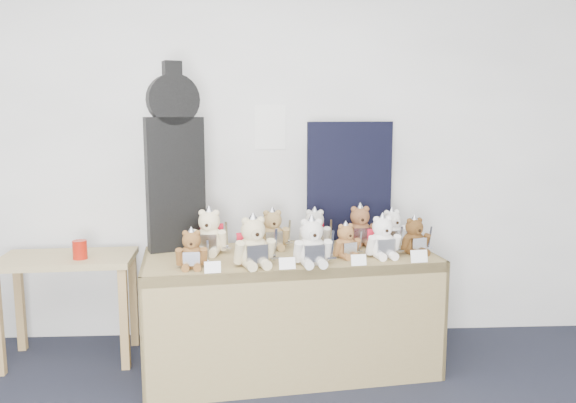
{
  "coord_description": "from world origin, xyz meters",
  "views": [
    {
      "loc": [
        0.46,
        -1.38,
        1.55
      ],
      "look_at": [
        0.64,
        1.83,
        1.06
      ],
      "focal_mm": 35.0,
      "sensor_mm": 36.0,
      "label": 1
    }
  ],
  "objects": [
    {
      "name": "teddy_front_end",
      "position": [
        1.41,
        1.89,
        0.82
      ],
      "size": [
        0.21,
        0.19,
        0.25
      ],
      "rotation": [
        0.0,
        0.0,
        0.3
      ],
      "color": "brown",
      "rests_on": "display_table"
    },
    {
      "name": "teddy_back_centre_right",
      "position": [
        0.83,
        2.11,
        0.83
      ],
      "size": [
        0.22,
        0.19,
        0.27
      ],
      "rotation": [
        0.0,
        0.0,
        -0.03
      ],
      "color": "silver",
      "rests_on": "display_table"
    },
    {
      "name": "teddy_back_end",
      "position": [
        1.32,
        2.09,
        0.83
      ],
      "size": [
        0.23,
        0.21,
        0.27
      ],
      "rotation": [
        0.0,
        0.0,
        0.35
      ],
      "color": "white",
      "rests_on": "display_table"
    },
    {
      "name": "teddy_front_centre",
      "position": [
        0.77,
        1.67,
        0.84
      ],
      "size": [
        0.25,
        0.21,
        0.3
      ],
      "rotation": [
        0.0,
        0.0,
        0.14
      ],
      "color": "silver",
      "rests_on": "display_table"
    },
    {
      "name": "teddy_front_far_right",
      "position": [
        1.2,
        1.82,
        0.83
      ],
      "size": [
        0.23,
        0.21,
        0.28
      ],
      "rotation": [
        0.0,
        0.0,
        0.17
      ],
      "color": "white",
      "rests_on": "display_table"
    },
    {
      "name": "teddy_back_right",
      "position": [
        1.12,
        2.14,
        0.84
      ],
      "size": [
        0.24,
        0.2,
        0.29
      ],
      "rotation": [
        0.0,
        0.0,
        0.06
      ],
      "color": "brown",
      "rests_on": "display_table"
    },
    {
      "name": "guitar_case",
      "position": [
        -0.04,
        2.07,
        1.29
      ],
      "size": [
        0.36,
        0.22,
        1.15
      ],
      "rotation": [
        0.0,
        0.0,
        0.38
      ],
      "color": "black",
      "rests_on": "display_table"
    },
    {
      "name": "teddy_front_right",
      "position": [
        0.98,
        1.83,
        0.81
      ],
      "size": [
        0.19,
        0.18,
        0.23
      ],
      "rotation": [
        0.0,
        0.0,
        0.38
      ],
      "color": "#8E5F35",
      "rests_on": "display_table"
    },
    {
      "name": "entry_card_c",
      "position": [
        1.03,
        1.63,
        0.76
      ],
      "size": [
        0.09,
        0.03,
        0.06
      ],
      "primitive_type": "cube",
      "rotation": [
        -0.24,
        0.0,
        0.13
      ],
      "color": "white",
      "rests_on": "display_table"
    },
    {
      "name": "teddy_back_centre_left",
      "position": [
        0.56,
        2.07,
        0.84
      ],
      "size": [
        0.23,
        0.2,
        0.28
      ],
      "rotation": [
        0.0,
        0.0,
        0.15
      ],
      "color": "#9C7E4E",
      "rests_on": "display_table"
    },
    {
      "name": "display_table",
      "position": [
        0.67,
        1.86,
        0.57
      ],
      "size": [
        1.82,
        0.95,
        0.72
      ],
      "rotation": [
        0.0,
        0.0,
        0.13
      ],
      "color": "olive",
      "rests_on": "floor"
    },
    {
      "name": "entry_card_d",
      "position": [
        1.38,
        1.67,
        0.76
      ],
      "size": [
        0.1,
        0.03,
        0.07
      ],
      "primitive_type": "cube",
      "rotation": [
        -0.24,
        0.0,
        0.13
      ],
      "color": "white",
      "rests_on": "display_table"
    },
    {
      "name": "room_shell",
      "position": [
        0.56,
        2.49,
        1.47
      ],
      "size": [
        6.0,
        6.0,
        6.0
      ],
      "color": "white",
      "rests_on": "floor"
    },
    {
      "name": "entry_card_b",
      "position": [
        0.62,
        1.57,
        0.76
      ],
      "size": [
        0.09,
        0.03,
        0.06
      ],
      "primitive_type": "cube",
      "rotation": [
        -0.24,
        0.0,
        0.13
      ],
      "color": "white",
      "rests_on": "display_table"
    },
    {
      "name": "side_table",
      "position": [
        -0.73,
        2.12,
        0.56
      ],
      "size": [
        0.84,
        0.5,
        0.68
      ],
      "rotation": [
        0.0,
        0.0,
        0.06
      ],
      "color": "#958350",
      "rests_on": "floor"
    },
    {
      "name": "teddy_front_far_left",
      "position": [
        0.1,
        1.64,
        0.82
      ],
      "size": [
        0.2,
        0.16,
        0.24
      ],
      "rotation": [
        0.0,
        0.0,
        0.06
      ],
      "color": "brown",
      "rests_on": "display_table"
    },
    {
      "name": "teddy_front_left",
      "position": [
        0.44,
        1.66,
        0.85
      ],
      "size": [
        0.27,
        0.24,
        0.32
      ],
      "rotation": [
        0.0,
        0.0,
        0.3
      ],
      "color": "beige",
      "rests_on": "display_table"
    },
    {
      "name": "entry_card_a",
      "position": [
        0.22,
        1.52,
        0.76
      ],
      "size": [
        0.09,
        0.03,
        0.06
      ],
      "primitive_type": "cube",
      "rotation": [
        -0.24,
        0.0,
        0.13
      ],
      "color": "white",
      "rests_on": "display_table"
    },
    {
      "name": "navy_board",
      "position": [
        1.08,
        2.31,
        1.12
      ],
      "size": [
        0.59,
        0.13,
        0.79
      ],
      "primitive_type": "cube",
      "rotation": [
        0.0,
        0.0,
        0.19
      ],
      "color": "black",
      "rests_on": "display_table"
    },
    {
      "name": "red_cup",
      "position": [
        -0.63,
        2.05,
        0.74
      ],
      "size": [
        0.09,
        0.09,
        0.12
      ],
      "primitive_type": "cylinder",
      "color": "#AE190B",
      "rests_on": "side_table"
    },
    {
      "name": "teddy_back_left",
      "position": [
        0.17,
        1.97,
        0.85
      ],
      "size": [
        0.25,
        0.22,
        0.31
      ],
      "rotation": [
        0.0,
        0.0,
        -0.12
      ],
      "color": "#F6E4B3",
      "rests_on": "display_table"
    }
  ]
}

